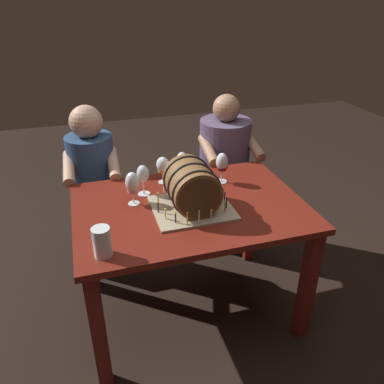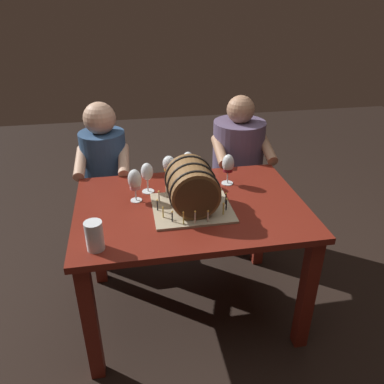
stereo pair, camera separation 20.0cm
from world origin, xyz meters
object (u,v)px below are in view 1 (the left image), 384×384
object	(u,v)px
beer_pint	(102,242)
dining_table	(190,223)
wine_glass_white	(182,163)
wine_glass_rose	(132,184)
wine_glass_red	(222,163)
person_seated_left	(96,196)
wine_glass_amber	(163,166)
wine_glass_empty	(143,175)
barrel_cake	(192,188)
person_seated_right	(224,175)

from	to	relation	value
beer_pint	dining_table	bearing A→B (deg)	32.91
wine_glass_white	wine_glass_rose	bearing A→B (deg)	-152.78
wine_glass_red	wine_glass_white	size ratio (longest dim) A/B	0.93
dining_table	wine_glass_rose	world-z (taller)	wine_glass_rose
beer_pint	person_seated_left	bearing A→B (deg)	89.17
dining_table	wine_glass_red	xyz separation A→B (m)	(0.26, 0.21, 0.24)
wine_glass_white	person_seated_left	xyz separation A→B (m)	(-0.50, 0.44, -0.37)
wine_glass_red	wine_glass_amber	world-z (taller)	wine_glass_red
wine_glass_rose	wine_glass_empty	world-z (taller)	wine_glass_rose
barrel_cake	beer_pint	bearing A→B (deg)	-150.85
wine_glass_white	wine_glass_empty	bearing A→B (deg)	-163.89
wine_glass_rose	beer_pint	size ratio (longest dim) A/B	1.34
dining_table	wine_glass_empty	distance (m)	0.37
wine_glass_empty	beer_pint	bearing A→B (deg)	-118.42
dining_table	person_seated_right	world-z (taller)	person_seated_right
dining_table	beer_pint	distance (m)	0.61
barrel_cake	wine_glass_white	xyz separation A→B (m)	(0.03, 0.30, 0.01)
beer_pint	person_seated_left	distance (m)	1.06
wine_glass_empty	dining_table	bearing A→B (deg)	-41.56
wine_glass_red	wine_glass_empty	world-z (taller)	wine_glass_red
wine_glass_empty	person_seated_right	xyz separation A→B (m)	(0.69, 0.51, -0.33)
wine_glass_rose	beer_pint	distance (m)	0.46
dining_table	wine_glass_rose	distance (m)	0.39
dining_table	wine_glass_empty	xyz separation A→B (m)	(-0.21, 0.19, 0.24)
person_seated_left	person_seated_right	xyz separation A→B (m)	(0.95, 0.00, 0.03)
barrel_cake	wine_glass_rose	size ratio (longest dim) A/B	2.21
wine_glass_amber	person_seated_left	xyz separation A→B (m)	(-0.40, 0.39, -0.35)
wine_glass_rose	person_seated_left	bearing A→B (deg)	107.18
person_seated_left	wine_glass_red	bearing A→B (deg)	-33.59
wine_glass_white	person_seated_left	size ratio (longest dim) A/B	0.17
dining_table	person_seated_right	xyz separation A→B (m)	(0.47, 0.70, -0.09)
barrel_cake	person_seated_left	distance (m)	0.95
wine_glass_red	beer_pint	world-z (taller)	wine_glass_red
barrel_cake	wine_glass_empty	bearing A→B (deg)	132.63
barrel_cake	beer_pint	size ratio (longest dim) A/B	2.96
wine_glass_white	person_seated_left	distance (m)	0.76
wine_glass_empty	beer_pint	xyz separation A→B (m)	(-0.27, -0.51, -0.05)
person_seated_left	dining_table	bearing A→B (deg)	-55.89
wine_glass_empty	person_seated_right	bearing A→B (deg)	36.54
dining_table	barrel_cake	bearing A→B (deg)	-89.31
wine_glass_amber	person_seated_left	size ratio (longest dim) A/B	0.14
wine_glass_white	wine_glass_empty	world-z (taller)	wine_glass_white
wine_glass_red	person_seated_right	xyz separation A→B (m)	(0.21, 0.49, -0.33)
person_seated_right	wine_glass_white	bearing A→B (deg)	-135.20
dining_table	wine_glass_red	distance (m)	0.41
wine_glass_red	person_seated_right	world-z (taller)	person_seated_right
barrel_cake	person_seated_right	bearing A→B (deg)	57.53
dining_table	wine_glass_red	size ratio (longest dim) A/B	6.64
wine_glass_white	person_seated_right	xyz separation A→B (m)	(0.44, 0.44, -0.34)
dining_table	person_seated_right	size ratio (longest dim) A/B	1.07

